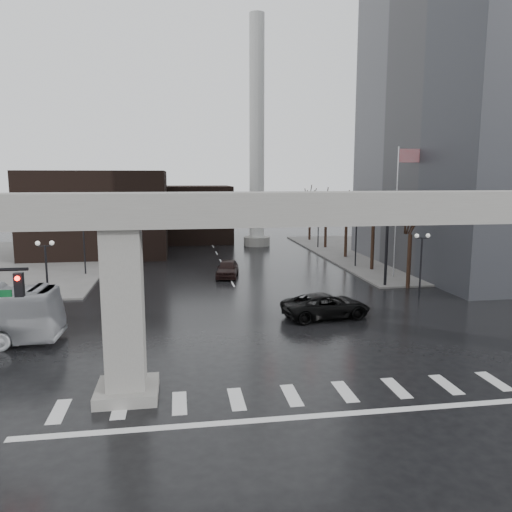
# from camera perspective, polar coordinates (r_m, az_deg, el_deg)

# --- Properties ---
(ground) EXTENTS (160.00, 160.00, 0.00)m
(ground) POSITION_cam_1_polar(r_m,az_deg,el_deg) (23.32, 3.52, -14.59)
(ground) COLOR black
(ground) RESTS_ON ground
(sidewalk_ne) EXTENTS (28.00, 36.00, 0.15)m
(sidewalk_ne) POSITION_cam_1_polar(r_m,az_deg,el_deg) (65.26, 19.17, 0.40)
(sidewalk_ne) COLOR slate
(sidewalk_ne) RESTS_ON ground
(elevated_guideway) EXTENTS (48.00, 2.60, 8.70)m
(elevated_guideway) POSITION_cam_1_polar(r_m,az_deg,el_deg) (21.81, 6.94, 2.50)
(elevated_guideway) COLOR gray
(elevated_guideway) RESTS_ON ground
(office_tower) EXTENTS (22.00, 26.00, 42.00)m
(office_tower) POSITION_cam_1_polar(r_m,az_deg,el_deg) (58.30, 27.05, 19.65)
(office_tower) COLOR slate
(office_tower) RESTS_ON ground
(building_far_left) EXTENTS (16.00, 14.00, 10.00)m
(building_far_left) POSITION_cam_1_polar(r_m,az_deg,el_deg) (63.67, -17.44, 4.74)
(building_far_left) COLOR black
(building_far_left) RESTS_ON ground
(building_far_mid) EXTENTS (10.00, 10.00, 8.00)m
(building_far_mid) POSITION_cam_1_polar(r_m,az_deg,el_deg) (73.08, -6.88, 4.81)
(building_far_mid) COLOR black
(building_far_mid) RESTS_ON ground
(smokestack) EXTENTS (3.60, 3.60, 30.00)m
(smokestack) POSITION_cam_1_polar(r_m,az_deg,el_deg) (67.80, 0.10, 12.46)
(smokestack) COLOR silver
(smokestack) RESTS_ON ground
(signal_mast_arm) EXTENTS (12.12, 0.43, 8.00)m
(signal_mast_arm) POSITION_cam_1_polar(r_m,az_deg,el_deg) (42.08, 10.05, 4.13)
(signal_mast_arm) COLOR black
(signal_mast_arm) RESTS_ON ground
(flagpole_assembly) EXTENTS (2.06, 0.12, 12.00)m
(flagpole_assembly) POSITION_cam_1_polar(r_m,az_deg,el_deg) (47.31, 16.12, 6.52)
(flagpole_assembly) COLOR silver
(flagpole_assembly) RESTS_ON ground
(lamp_right_0) EXTENTS (1.22, 0.32, 5.11)m
(lamp_right_0) POSITION_cam_1_polar(r_m,az_deg,el_deg) (39.74, 18.37, 0.10)
(lamp_right_0) COLOR black
(lamp_right_0) RESTS_ON ground
(lamp_right_1) EXTENTS (1.22, 0.32, 5.11)m
(lamp_right_1) POSITION_cam_1_polar(r_m,az_deg,el_deg) (52.45, 11.38, 2.46)
(lamp_right_1) COLOR black
(lamp_right_1) RESTS_ON ground
(lamp_right_2) EXTENTS (1.22, 0.32, 5.11)m
(lamp_right_2) POSITION_cam_1_polar(r_m,az_deg,el_deg) (65.68, 7.14, 3.87)
(lamp_right_2) COLOR black
(lamp_right_2) RESTS_ON ground
(lamp_left_0) EXTENTS (1.22, 0.32, 5.11)m
(lamp_left_0) POSITION_cam_1_polar(r_m,az_deg,el_deg) (36.41, -22.86, -0.94)
(lamp_left_0) COLOR black
(lamp_left_0) RESTS_ON ground
(lamp_left_1) EXTENTS (1.22, 0.32, 5.11)m
(lamp_left_1) POSITION_cam_1_polar(r_m,az_deg,el_deg) (49.97, -19.09, 1.82)
(lamp_left_1) COLOR black
(lamp_left_1) RESTS_ON ground
(lamp_left_2) EXTENTS (1.22, 0.32, 5.11)m
(lamp_left_2) POSITION_cam_1_polar(r_m,az_deg,el_deg) (63.72, -16.93, 3.39)
(lamp_left_2) COLOR black
(lamp_left_2) RESTS_ON ground
(tree_right_0) EXTENTS (1.09, 1.58, 7.50)m
(tree_right_0) POSITION_cam_1_polar(r_m,az_deg,el_deg) (43.85, 17.14, 0.06)
(tree_right_0) COLOR black
(tree_right_0) RESTS_ON ground
(tree_right_1) EXTENTS (1.09, 1.61, 7.67)m
(tree_right_1) POSITION_cam_1_polar(r_m,az_deg,el_deg) (51.06, 13.21, 1.52)
(tree_right_1) COLOR black
(tree_right_1) RESTS_ON ground
(tree_right_2) EXTENTS (1.10, 1.63, 7.85)m
(tree_right_2) POSITION_cam_1_polar(r_m,az_deg,el_deg) (58.48, 10.27, 2.61)
(tree_right_2) COLOR black
(tree_right_2) RESTS_ON ground
(tree_right_3) EXTENTS (1.11, 1.66, 8.02)m
(tree_right_3) POSITION_cam_1_polar(r_m,az_deg,el_deg) (66.04, 7.99, 3.45)
(tree_right_3) COLOR black
(tree_right_3) RESTS_ON ground
(tree_right_4) EXTENTS (1.12, 1.69, 8.19)m
(tree_right_4) POSITION_cam_1_polar(r_m,az_deg,el_deg) (73.69, 6.18, 4.11)
(tree_right_4) COLOR black
(tree_right_4) RESTS_ON ground
(pickup_truck) EXTENTS (6.28, 3.62, 1.65)m
(pickup_truck) POSITION_cam_1_polar(r_m,az_deg,el_deg) (33.80, 8.02, -5.63)
(pickup_truck) COLOR black
(pickup_truck) RESTS_ON ground
(far_car) EXTENTS (2.79, 5.03, 1.62)m
(far_car) POSITION_cam_1_polar(r_m,az_deg,el_deg) (46.91, -3.28, -1.43)
(far_car) COLOR black
(far_car) RESTS_ON ground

